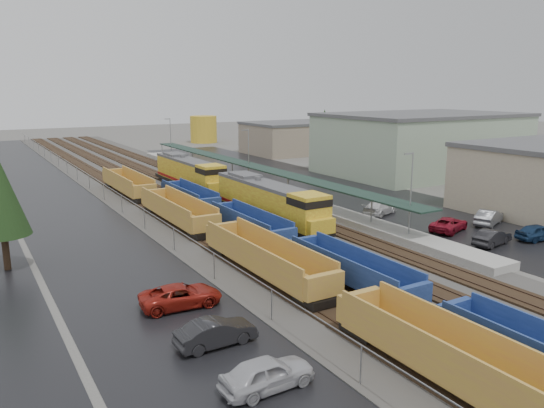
{
  "coord_description": "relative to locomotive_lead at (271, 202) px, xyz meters",
  "views": [
    {
      "loc": [
        -24.32,
        -12.89,
        13.45
      ],
      "look_at": [
        2.31,
        31.75,
        2.0
      ],
      "focal_mm": 35.0,
      "sensor_mm": 36.0,
      "label": 1
    }
  ],
  "objects": [
    {
      "name": "locomotive_trail",
      "position": [
        0.0,
        21.0,
        0.0
      ],
      "size": [
        2.89,
        19.07,
        4.32
      ],
      "color": "black",
      "rests_on": "ground"
    },
    {
      "name": "industrial_buildings",
      "position": [
        35.76,
        14.33,
        1.93
      ],
      "size": [
        32.52,
        75.3,
        9.5
      ],
      "color": "#B7AD8C",
      "rests_on": "ground"
    },
    {
      "name": "well_string_yellow",
      "position": [
        -8.0,
        -12.74,
        -1.08
      ],
      "size": [
        2.84,
        85.45,
        2.51
      ],
      "color": "gold",
      "rests_on": "ground"
    },
    {
      "name": "distant_hills",
      "position": [
        42.79,
        179.17,
        -2.31
      ],
      "size": [
        301.0,
        140.0,
        25.2
      ],
      "color": "#455542",
      "rests_on": "ground"
    },
    {
      "name": "trackbed",
      "position": [
        -2.0,
        28.48,
        -2.16
      ],
      "size": [
        14.6,
        160.0,
        0.22
      ],
      "color": "black",
      "rests_on": "ground"
    },
    {
      "name": "parked_car_east_e",
      "position": [
        18.57,
        -11.42,
        -1.54
      ],
      "size": [
        3.27,
        4.98,
        1.55
      ],
      "primitive_type": "imported",
      "rotation": [
        0.0,
        0.0,
        1.95
      ],
      "color": "#5D5F62",
      "rests_on": "ground"
    },
    {
      "name": "ballast_strip",
      "position": [
        -2.0,
        28.48,
        -2.27
      ],
      "size": [
        20.0,
        160.0,
        0.08
      ],
      "primitive_type": "cube",
      "color": "#302D2B",
      "rests_on": "ground"
    },
    {
      "name": "parked_car_east_d",
      "position": [
        17.73,
        -17.27,
        -1.58
      ],
      "size": [
        2.41,
        4.56,
        1.48
      ],
      "primitive_type": "imported",
      "rotation": [
        0.0,
        0.0,
        1.41
      ],
      "color": "navy",
      "rests_on": "ground"
    },
    {
      "name": "east_commuter_lot",
      "position": [
        17.0,
        18.48,
        -2.3
      ],
      "size": [
        16.0,
        100.0,
        0.02
      ],
      "primitive_type": "cube",
      "color": "black",
      "rests_on": "ground"
    },
    {
      "name": "west_parking_lot",
      "position": [
        -17.0,
        28.48,
        -2.3
      ],
      "size": [
        10.0,
        160.0,
        0.02
      ],
      "primitive_type": "cube",
      "color": "black",
      "rests_on": "ground"
    },
    {
      "name": "parked_car_west_b",
      "position": [
        -15.57,
        -20.58,
        -1.59
      ],
      "size": [
        1.61,
        4.43,
        1.45
      ],
      "primitive_type": "imported",
      "rotation": [
        0.0,
        0.0,
        1.59
      ],
      "color": "black",
      "rests_on": "ground"
    },
    {
      "name": "station_platform",
      "position": [
        7.5,
        18.49,
        -1.58
      ],
      "size": [
        3.0,
        80.0,
        8.0
      ],
      "color": "#9E9B93",
      "rests_on": "ground"
    },
    {
      "name": "storage_tank",
      "position": [
        27.04,
        78.34,
        0.97
      ],
      "size": [
        6.58,
        6.58,
        6.58
      ],
      "primitive_type": "cylinder",
      "color": "gold",
      "rests_on": "ground"
    },
    {
      "name": "chainlink_fence",
      "position": [
        -11.5,
        26.92,
        -0.7
      ],
      "size": [
        0.08,
        160.04,
        2.02
      ],
      "color": "gray",
      "rests_on": "ground"
    },
    {
      "name": "parked_car_east_a",
      "position": [
        12.82,
        -16.17,
        -1.6
      ],
      "size": [
        2.25,
        4.53,
        1.43
      ],
      "primitive_type": "imported",
      "rotation": [
        0.0,
        0.0,
        1.75
      ],
      "color": "black",
      "rests_on": "ground"
    },
    {
      "name": "parked_car_east_b",
      "position": [
        13.28,
        -11.04,
        -1.64
      ],
      "size": [
        3.7,
        5.34,
        1.36
      ],
      "primitive_type": "imported",
      "rotation": [
        0.0,
        0.0,
        1.9
      ],
      "color": "maroon",
      "rests_on": "ground"
    },
    {
      "name": "well_string_blue",
      "position": [
        -4.0,
        -17.64,
        -1.21
      ],
      "size": [
        2.45,
        70.91,
        2.17
      ],
      "color": "navy",
      "rests_on": "ground"
    },
    {
      "name": "locomotive_lead",
      "position": [
        0.0,
        0.0,
        0.0
      ],
      "size": [
        2.89,
        19.07,
        4.32
      ],
      "color": "black",
      "rests_on": "ground"
    },
    {
      "name": "parked_car_east_c",
      "position": [
        12.19,
        -2.51,
        -1.58
      ],
      "size": [
        3.77,
        5.46,
        1.47
      ],
      "primitive_type": "imported",
      "rotation": [
        0.0,
        0.0,
        1.95
      ],
      "color": "silver",
      "rests_on": "ground"
    },
    {
      "name": "parked_car_west_c",
      "position": [
        -15.29,
        -14.8,
        -1.6
      ],
      "size": [
        2.79,
        5.32,
        1.43
      ],
      "primitive_type": "imported",
      "rotation": [
        0.0,
        0.0,
        1.49
      ],
      "color": "maroon",
      "rests_on": "ground"
    },
    {
      "name": "parked_car_west_a",
      "position": [
        -15.35,
        -25.59,
        -1.55
      ],
      "size": [
        1.92,
        4.55,
        1.53
      ],
      "primitive_type": "imported",
      "rotation": [
        0.0,
        0.0,
        1.6
      ],
      "color": "#BDBCC2",
      "rests_on": "ground"
    },
    {
      "name": "tree_east",
      "position": [
        26.0,
        26.48,
        4.16
      ],
      "size": [
        4.4,
        4.4,
        10.0
      ],
      "color": "#332316",
      "rests_on": "ground"
    }
  ]
}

